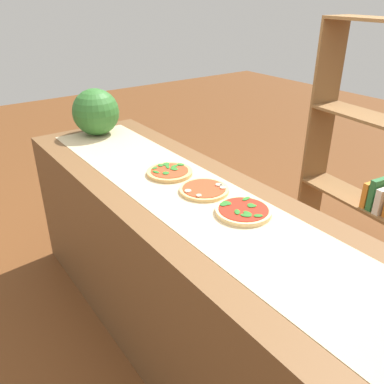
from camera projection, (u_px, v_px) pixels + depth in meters
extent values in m
plane|color=brown|center=(192.00, 338.00, 2.25)|extent=(12.00, 12.00, 0.00)
cube|color=brown|center=(192.00, 274.00, 2.05)|extent=(2.53, 0.72, 0.90)
cube|color=tan|center=(192.00, 196.00, 1.85)|extent=(2.35, 0.47, 0.00)
cylinder|color=tan|center=(170.00, 172.00, 2.06)|extent=(0.23, 0.23, 0.02)
cylinder|color=red|center=(170.00, 171.00, 2.05)|extent=(0.19, 0.19, 0.00)
ellipsoid|color=#286B23|center=(166.00, 173.00, 2.01)|extent=(0.05, 0.05, 0.00)
ellipsoid|color=#286B23|center=(174.00, 166.00, 2.09)|extent=(0.04, 0.05, 0.00)
ellipsoid|color=#286B23|center=(174.00, 169.00, 2.06)|extent=(0.05, 0.04, 0.00)
ellipsoid|color=#286B23|center=(168.00, 167.00, 2.08)|extent=(0.05, 0.04, 0.00)
ellipsoid|color=#286B23|center=(156.00, 172.00, 2.03)|extent=(0.05, 0.03, 0.00)
ellipsoid|color=#286B23|center=(166.00, 164.00, 2.12)|extent=(0.05, 0.06, 0.00)
ellipsoid|color=#286B23|center=(181.00, 164.00, 2.11)|extent=(0.05, 0.05, 0.00)
ellipsoid|color=#286B23|center=(160.00, 165.00, 2.10)|extent=(0.04, 0.04, 0.00)
ellipsoid|color=#286B23|center=(154.00, 168.00, 2.07)|extent=(0.03, 0.04, 0.00)
cylinder|color=#DBB26B|center=(204.00, 190.00, 1.88)|extent=(0.23, 0.23, 0.02)
cylinder|color=red|center=(204.00, 188.00, 1.87)|extent=(0.20, 0.20, 0.00)
cylinder|color=#C6B28E|center=(199.00, 196.00, 1.80)|extent=(0.02, 0.02, 0.01)
cylinder|color=#C6B28E|center=(223.00, 187.00, 1.87)|extent=(0.03, 0.03, 0.01)
cylinder|color=#C6B28E|center=(219.00, 185.00, 1.90)|extent=(0.03, 0.03, 0.01)
cylinder|color=#C6B28E|center=(222.00, 186.00, 1.89)|extent=(0.02, 0.02, 0.01)
cylinder|color=#C6B28E|center=(188.00, 191.00, 1.84)|extent=(0.03, 0.03, 0.01)
cylinder|color=#E5C17F|center=(243.00, 211.00, 1.69)|extent=(0.24, 0.24, 0.02)
cylinder|color=#AD2314|center=(244.00, 209.00, 1.69)|extent=(0.21, 0.21, 0.00)
ellipsoid|color=#286B23|center=(251.00, 205.00, 1.71)|extent=(0.05, 0.05, 0.00)
ellipsoid|color=#286B23|center=(227.00, 203.00, 1.73)|extent=(0.05, 0.05, 0.00)
ellipsoid|color=#286B23|center=(224.00, 204.00, 1.72)|extent=(0.04, 0.05, 0.00)
ellipsoid|color=#286B23|center=(237.00, 212.00, 1.66)|extent=(0.05, 0.05, 0.00)
ellipsoid|color=#286B23|center=(252.00, 206.00, 1.70)|extent=(0.04, 0.05, 0.00)
ellipsoid|color=#286B23|center=(246.00, 215.00, 1.63)|extent=(0.05, 0.05, 0.00)
ellipsoid|color=#286B23|center=(258.00, 216.00, 1.63)|extent=(0.04, 0.05, 0.00)
ellipsoid|color=#286B23|center=(246.00, 199.00, 1.76)|extent=(0.03, 0.05, 0.00)
ellipsoid|color=#286B23|center=(248.00, 213.00, 1.65)|extent=(0.05, 0.03, 0.00)
sphere|color=#2D6628|center=(96.00, 112.00, 2.57)|extent=(0.30, 0.30, 0.30)
cube|color=brown|center=(318.00, 142.00, 2.78)|extent=(0.05, 0.23, 1.61)
cube|color=brown|center=(342.00, 265.00, 2.84)|extent=(0.78, 0.32, 0.02)
cube|color=#753384|center=(383.00, 277.00, 2.55)|extent=(0.05, 0.14, 0.20)
cube|color=#B22823|center=(378.00, 271.00, 2.58)|extent=(0.05, 0.14, 0.23)
cube|color=#234799|center=(371.00, 272.00, 2.62)|extent=(0.05, 0.13, 0.17)
cube|color=silver|center=(366.00, 265.00, 2.65)|extent=(0.05, 0.18, 0.21)
cube|color=brown|center=(356.00, 198.00, 2.60)|extent=(0.78, 0.32, 0.02)
cube|color=#2D753D|center=(380.00, 193.00, 2.43)|extent=(0.06, 0.19, 0.20)
cube|color=orange|center=(374.00, 193.00, 2.47)|extent=(0.06, 0.19, 0.16)
cube|color=brown|center=(373.00, 118.00, 2.36)|extent=(0.78, 0.32, 0.02)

